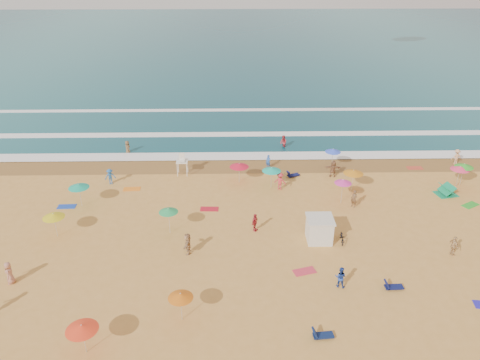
{
  "coord_description": "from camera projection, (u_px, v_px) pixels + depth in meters",
  "views": [
    {
      "loc": [
        -2.37,
        -34.95,
        22.18
      ],
      "look_at": [
        -1.57,
        6.0,
        1.5
      ],
      "focal_mm": 35.0,
      "sensor_mm": 36.0,
      "label": 1
    }
  ],
  "objects": [
    {
      "name": "bicycle",
      "position": [
        342.0,
        237.0,
        38.81
      ],
      "size": [
        0.78,
        1.75,
        0.89
      ],
      "primitive_type": "imported",
      "rotation": [
        0.0,
        0.0,
        -0.11
      ],
      "color": "black",
      "rests_on": "ground"
    },
    {
      "name": "cabana",
      "position": [
        319.0,
        230.0,
        38.79
      ],
      "size": [
        2.0,
        2.0,
        2.0
      ],
      "primitive_type": "cube",
      "color": "silver",
      "rests_on": "ground"
    },
    {
      "name": "ground",
      "position": [
        259.0,
        226.0,
        41.23
      ],
      "size": [
        220.0,
        220.0,
        0.0
      ],
      "primitive_type": "plane",
      "color": "gold",
      "rests_on": "ground"
    },
    {
      "name": "cabana_roof",
      "position": [
        320.0,
        219.0,
        38.31
      ],
      "size": [
        2.2,
        2.2,
        0.12
      ],
      "primitive_type": "cube",
      "color": "silver",
      "rests_on": "cabana"
    },
    {
      "name": "towels",
      "position": [
        270.0,
        240.0,
        39.21
      ],
      "size": [
        49.03,
        28.66,
        0.03
      ],
      "color": "red",
      "rests_on": "ground"
    },
    {
      "name": "wet_sand",
      "position": [
        253.0,
        166.0,
        52.39
      ],
      "size": [
        220.0,
        220.0,
        0.0
      ],
      "primitive_type": "plane",
      "color": "olive",
      "rests_on": "ground"
    },
    {
      "name": "beach_umbrellas",
      "position": [
        285.0,
        200.0,
        41.06
      ],
      "size": [
        51.94,
        27.43,
        0.79
      ],
      "color": "#EF4314",
      "rests_on": "ground"
    },
    {
      "name": "ocean",
      "position": [
        240.0,
        44.0,
        116.2
      ],
      "size": [
        220.0,
        140.0,
        0.18
      ],
      "primitive_type": "cube",
      "color": "#0C4756",
      "rests_on": "ground"
    },
    {
      "name": "loungers",
      "position": [
        329.0,
        251.0,
        37.5
      ],
      "size": [
        61.43,
        25.63,
        0.34
      ],
      "color": "#0F124B",
      "rests_on": "ground"
    },
    {
      "name": "beachgoers",
      "position": [
        255.0,
        195.0,
        44.47
      ],
      "size": [
        42.91,
        29.45,
        2.1
      ],
      "color": "#C43137",
      "rests_on": "ground"
    },
    {
      "name": "surf_foam",
      "position": [
        250.0,
        136.0,
        60.21
      ],
      "size": [
        200.0,
        18.7,
        0.05
      ],
      "color": "white",
      "rests_on": "ground"
    },
    {
      "name": "lifeguard_stand",
      "position": [
        182.0,
        165.0,
        49.97
      ],
      "size": [
        1.2,
        1.2,
        2.1
      ],
      "primitive_type": null,
      "color": "white",
      "rests_on": "ground"
    }
  ]
}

